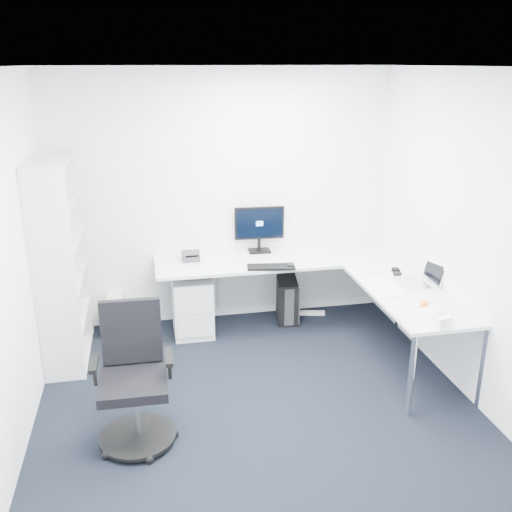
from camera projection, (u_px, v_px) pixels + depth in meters
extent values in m
plane|color=black|center=(263.00, 423.00, 4.54)|extent=(4.20, 4.20, 0.00)
plane|color=white|center=(265.00, 67.00, 3.67)|extent=(4.20, 4.20, 0.00)
cube|color=white|center=(223.00, 199.00, 6.06)|extent=(3.60, 0.02, 2.70)
cube|color=white|center=(381.00, 446.00, 2.16)|extent=(3.60, 0.02, 2.70)
cube|color=white|center=(490.00, 249.00, 4.44)|extent=(0.02, 4.20, 2.70)
cube|color=silver|center=(192.00, 305.00, 5.99)|extent=(0.40, 0.50, 0.62)
cube|color=black|center=(287.00, 299.00, 6.34)|extent=(0.28, 0.51, 0.47)
cube|color=beige|center=(114.00, 316.00, 6.04)|extent=(0.23, 0.41, 0.37)
cube|color=white|center=(309.00, 313.00, 6.49)|extent=(0.35, 0.13, 0.04)
cube|color=black|center=(271.00, 267.00, 5.73)|extent=(0.50, 0.24, 0.02)
cube|color=black|center=(290.00, 265.00, 5.76)|extent=(0.08, 0.11, 0.03)
cube|color=white|center=(386.00, 287.00, 5.24)|extent=(0.14, 0.46, 0.02)
sphere|color=orange|center=(425.00, 305.00, 4.76)|extent=(0.08, 0.08, 0.08)
cube|color=white|center=(435.00, 318.00, 4.52)|extent=(0.19, 0.28, 0.09)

